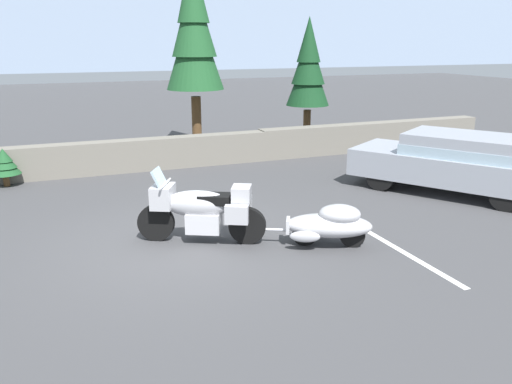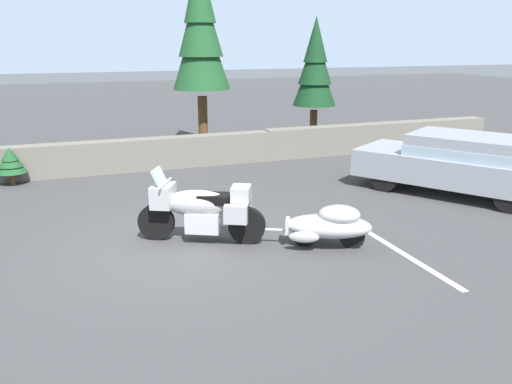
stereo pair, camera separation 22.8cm
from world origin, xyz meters
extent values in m
plane|color=#424244|center=(0.00, 0.00, 0.00)|extent=(80.00, 80.00, 0.00)
cube|color=slate|center=(0.00, 5.81, 0.44)|extent=(8.00, 0.50, 0.87)
cube|color=slate|center=(8.00, 5.82, 0.45)|extent=(8.00, 0.53, 0.91)
cube|color=#8C9EB7|center=(0.00, 95.81, 8.00)|extent=(240.00, 80.00, 16.00)
cylinder|color=black|center=(-0.29, 0.33, 0.33)|extent=(0.65, 0.42, 0.66)
cylinder|color=black|center=(1.18, -0.42, 0.33)|extent=(0.65, 0.42, 0.66)
cube|color=silver|center=(0.49, -0.07, 0.38)|extent=(0.73, 0.66, 0.36)
ellipsoid|color=#B2B2B7|center=(0.40, -0.02, 0.71)|extent=(1.27, 0.94, 0.48)
cube|color=#B2B2B7|center=(-0.16, 0.26, 0.83)|extent=(0.56, 0.63, 0.40)
cube|color=#9EB7C6|center=(-0.20, 0.28, 1.16)|extent=(0.37, 0.48, 0.34)
cube|color=black|center=(0.67, -0.16, 0.81)|extent=(0.66, 0.57, 0.16)
cube|color=#B2B2B7|center=(1.09, -0.37, 0.91)|extent=(0.47, 0.50, 0.28)
cube|color=#B2B2B7|center=(0.91, -0.62, 0.63)|extent=(0.43, 0.32, 0.32)
cube|color=#B2B2B7|center=(1.18, -0.08, 0.63)|extent=(0.43, 0.32, 0.32)
cylinder|color=silver|center=(-0.11, 0.24, 1.06)|extent=(0.35, 0.64, 0.04)
cylinder|color=silver|center=(-0.24, 0.31, 0.58)|extent=(0.26, 0.18, 0.54)
cylinder|color=black|center=(2.09, -0.88, 0.22)|extent=(0.44, 0.29, 0.44)
cylinder|color=black|center=(2.82, -1.26, 0.22)|extent=(0.44, 0.29, 0.44)
ellipsoid|color=#B2B2B7|center=(2.45, -1.07, 0.38)|extent=(1.65, 1.29, 0.40)
ellipsoid|color=#B2B2B7|center=(2.61, -1.15, 0.60)|extent=(0.90, 0.83, 0.32)
cube|color=silver|center=(1.82, -0.75, 0.36)|extent=(0.20, 0.31, 0.24)
ellipsoid|color=#B2B2B7|center=(1.94, -1.17, 0.28)|extent=(0.53, 0.36, 0.20)
ellipsoid|color=#B2B2B7|center=(2.23, -0.60, 0.28)|extent=(0.53, 0.36, 0.20)
cylinder|color=silver|center=(1.47, -0.57, 0.27)|extent=(0.65, 0.36, 0.05)
cylinder|color=black|center=(5.41, 1.63, 0.34)|extent=(0.56, 0.69, 0.68)
cylinder|color=black|center=(6.70, 2.48, 0.34)|extent=(0.56, 0.69, 0.68)
cylinder|color=black|center=(6.93, -0.70, 0.34)|extent=(0.56, 0.69, 0.68)
cube|color=#999EA8|center=(6.82, 0.89, 0.61)|extent=(3.98, 4.76, 0.64)
cube|color=#999EA8|center=(6.94, 0.70, 1.17)|extent=(2.69, 2.95, 0.48)
cube|color=#9EB7C6|center=(6.94, 0.70, 1.05)|extent=(2.75, 3.01, 0.24)
cylinder|color=brown|center=(2.58, 7.90, 0.88)|extent=(0.31, 0.31, 1.76)
cone|color=#1E5128|center=(2.58, 7.90, 3.38)|extent=(1.82, 1.82, 2.78)
cone|color=#1E5128|center=(2.58, 7.90, 4.21)|extent=(1.41, 1.41, 2.43)
cylinder|color=brown|center=(6.27, 7.28, 0.61)|extent=(0.25, 0.25, 1.23)
cone|color=#143D1E|center=(6.27, 7.28, 2.36)|extent=(1.44, 1.44, 1.94)
cone|color=#143D1E|center=(6.27, 7.28, 2.94)|extent=(1.11, 1.11, 1.70)
cone|color=#143D1E|center=(6.27, 7.28, 3.53)|extent=(0.79, 0.79, 1.46)
cylinder|color=brown|center=(-3.02, 5.37, 0.14)|extent=(0.15, 0.15, 0.27)
cone|color=#1E5128|center=(-3.02, 5.37, 0.53)|extent=(0.76, 0.76, 0.43)
cone|color=#1E5128|center=(-3.02, 5.37, 0.66)|extent=(0.59, 0.59, 0.38)
cone|color=#1E5128|center=(-3.02, 5.37, 0.79)|extent=(0.42, 0.42, 0.32)
cube|color=silver|center=(3.51, -1.50, 0.00)|extent=(0.12, 3.60, 0.01)
camera|label=1|loc=(-1.89, -8.56, 3.47)|focal=36.68mm
camera|label=2|loc=(-1.68, -8.64, 3.47)|focal=36.68mm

